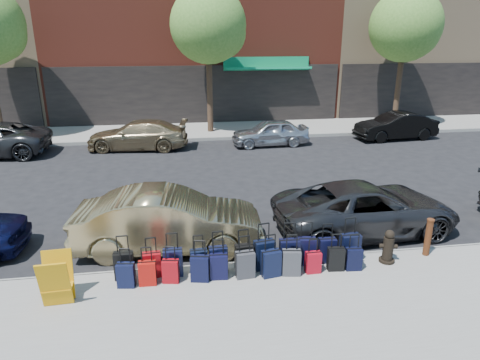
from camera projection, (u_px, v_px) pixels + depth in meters
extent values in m
plane|color=black|center=(220.00, 198.00, 14.07)|extent=(120.00, 120.00, 0.00)
cube|color=gray|center=(256.00, 320.00, 7.97)|extent=(60.00, 4.00, 0.15)
cube|color=gray|center=(201.00, 131.00, 23.40)|extent=(60.00, 4.00, 0.15)
cube|color=gray|center=(240.00, 265.00, 9.86)|extent=(60.00, 0.08, 0.15)
cube|color=gray|center=(203.00, 139.00, 21.51)|extent=(60.00, 0.08, 0.15)
cube|color=black|center=(198.00, 96.00, 24.69)|extent=(16.66, 0.15, 3.40)
cube|color=#0E7F51|center=(267.00, 69.00, 24.44)|extent=(5.00, 0.91, 0.27)
cube|color=#0E7F51|center=(266.00, 62.00, 24.61)|extent=(5.00, 0.10, 0.60)
cube|color=black|center=(452.00, 91.00, 26.94)|extent=(14.70, 0.15, 3.40)
cylinder|color=black|center=(210.00, 86.00, 22.20)|extent=(0.30, 0.30, 4.80)
sphere|color=#417C29|center=(208.00, 25.00, 21.23)|extent=(3.80, 3.80, 3.80)
sphere|color=#417C29|center=(220.00, 33.00, 21.44)|extent=(2.58, 2.58, 2.58)
cylinder|color=black|center=(399.00, 82.00, 23.67)|extent=(0.30, 0.30, 4.80)
sphere|color=#417C29|center=(405.00, 25.00, 22.70)|extent=(3.80, 3.80, 3.80)
sphere|color=#417C29|center=(415.00, 33.00, 22.91)|extent=(2.58, 2.58, 2.58)
cube|color=black|center=(124.00, 265.00, 9.09)|extent=(0.41, 0.23, 0.61)
cylinder|color=black|center=(121.00, 237.00, 8.88)|extent=(0.23, 0.03, 0.03)
cube|color=maroon|center=(152.00, 265.00, 9.17)|extent=(0.39, 0.24, 0.56)
cylinder|color=black|center=(150.00, 239.00, 8.97)|extent=(0.21, 0.05, 0.03)
cube|color=black|center=(173.00, 263.00, 9.21)|extent=(0.41, 0.23, 0.61)
cylinder|color=black|center=(171.00, 235.00, 8.99)|extent=(0.23, 0.03, 0.03)
cube|color=black|center=(199.00, 262.00, 9.30)|extent=(0.37, 0.21, 0.55)
cylinder|color=black|center=(198.00, 237.00, 9.11)|extent=(0.21, 0.04, 0.03)
cube|color=black|center=(218.00, 260.00, 9.34)|extent=(0.40, 0.23, 0.59)
cylinder|color=black|center=(218.00, 233.00, 9.13)|extent=(0.22, 0.04, 0.03)
cube|color=black|center=(244.00, 257.00, 9.46)|extent=(0.41, 0.26, 0.59)
cylinder|color=black|center=(244.00, 231.00, 9.25)|extent=(0.22, 0.06, 0.03)
cube|color=black|center=(264.00, 255.00, 9.48)|extent=(0.48, 0.31, 0.67)
cylinder|color=black|center=(265.00, 225.00, 9.24)|extent=(0.25, 0.07, 0.03)
cube|color=black|center=(289.00, 254.00, 9.53)|extent=(0.45, 0.26, 0.66)
cylinder|color=black|center=(291.00, 224.00, 9.30)|extent=(0.25, 0.04, 0.03)
cube|color=black|center=(306.00, 251.00, 9.66)|extent=(0.46, 0.30, 0.64)
cylinder|color=black|center=(307.00, 223.00, 9.44)|extent=(0.24, 0.07, 0.03)
cube|color=black|center=(327.00, 250.00, 9.76)|extent=(0.39, 0.22, 0.58)
cylinder|color=black|center=(329.00, 225.00, 9.56)|extent=(0.22, 0.04, 0.03)
cube|color=black|center=(350.00, 248.00, 9.78)|extent=(0.46, 0.28, 0.66)
cylinder|color=black|center=(352.00, 219.00, 9.54)|extent=(0.25, 0.05, 0.03)
cube|color=black|center=(126.00, 275.00, 8.81)|extent=(0.38, 0.25, 0.53)
cylinder|color=black|center=(124.00, 250.00, 8.62)|extent=(0.20, 0.06, 0.03)
cube|color=#AA100A|center=(148.00, 273.00, 8.88)|extent=(0.36, 0.21, 0.52)
cylinder|color=black|center=(146.00, 249.00, 8.70)|extent=(0.20, 0.04, 0.03)
cube|color=maroon|center=(171.00, 271.00, 8.97)|extent=(0.37, 0.25, 0.50)
cylinder|color=black|center=(169.00, 248.00, 8.80)|extent=(0.19, 0.06, 0.03)
cube|color=black|center=(200.00, 268.00, 9.02)|extent=(0.42, 0.29, 0.56)
cylinder|color=black|center=(199.00, 242.00, 8.82)|extent=(0.22, 0.07, 0.03)
cube|color=black|center=(219.00, 266.00, 9.11)|extent=(0.39, 0.24, 0.55)
cylinder|color=black|center=(218.00, 241.00, 8.91)|extent=(0.21, 0.04, 0.03)
cube|color=#333338|center=(245.00, 265.00, 9.15)|extent=(0.42, 0.27, 0.59)
cylinder|color=black|center=(245.00, 238.00, 8.94)|extent=(0.22, 0.05, 0.03)
cube|color=black|center=(271.00, 263.00, 9.19)|extent=(0.44, 0.30, 0.59)
cylinder|color=black|center=(272.00, 236.00, 8.98)|extent=(0.23, 0.07, 0.03)
cube|color=#3A3A3F|center=(291.00, 263.00, 9.24)|extent=(0.42, 0.28, 0.57)
cylinder|color=black|center=(293.00, 236.00, 9.04)|extent=(0.22, 0.06, 0.03)
cube|color=#A70A1A|center=(313.00, 262.00, 9.34)|extent=(0.33, 0.20, 0.48)
cylinder|color=black|center=(314.00, 241.00, 9.17)|extent=(0.18, 0.04, 0.03)
cube|color=black|center=(336.00, 259.00, 9.44)|extent=(0.37, 0.24, 0.52)
cylinder|color=black|center=(338.00, 236.00, 9.25)|extent=(0.20, 0.05, 0.03)
cube|color=black|center=(354.00, 259.00, 9.45)|extent=(0.36, 0.22, 0.51)
cylinder|color=black|center=(356.00, 236.00, 9.27)|extent=(0.20, 0.05, 0.03)
cylinder|color=black|center=(387.00, 260.00, 9.85)|extent=(0.36, 0.36, 0.06)
cylinder|color=black|center=(388.00, 248.00, 9.75)|extent=(0.24, 0.24, 0.55)
sphere|color=black|center=(390.00, 235.00, 9.64)|extent=(0.22, 0.22, 0.22)
cylinder|color=black|center=(388.00, 246.00, 9.73)|extent=(0.41, 0.19, 0.10)
cylinder|color=#38190C|center=(428.00, 238.00, 10.01)|extent=(0.15, 0.15, 0.90)
cylinder|color=#38190C|center=(431.00, 220.00, 9.87)|extent=(0.17, 0.17, 0.04)
cube|color=orange|center=(55.00, 285.00, 8.03)|extent=(0.57, 0.28, 1.00)
cube|color=orange|center=(58.00, 275.00, 8.37)|extent=(0.57, 0.28, 1.00)
cube|color=orange|center=(58.00, 286.00, 8.25)|extent=(0.58, 0.39, 0.02)
imported|color=tan|center=(169.00, 221.00, 10.52)|extent=(4.71, 1.95, 1.52)
imported|color=#313134|center=(366.00, 208.00, 11.47)|extent=(5.10, 2.65, 1.37)
imported|color=#917C58|center=(138.00, 135.00, 19.81)|extent=(4.78, 2.39, 1.33)
imported|color=silver|center=(270.00, 133.00, 20.47)|extent=(3.74, 1.66, 1.25)
imported|color=black|center=(396.00, 126.00, 21.66)|extent=(4.22, 1.81, 1.35)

